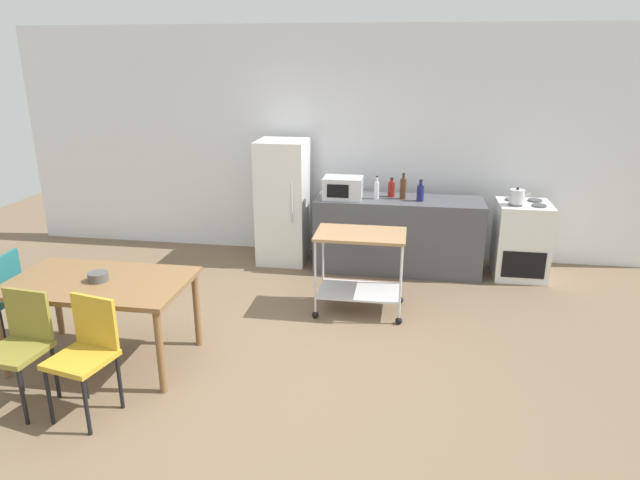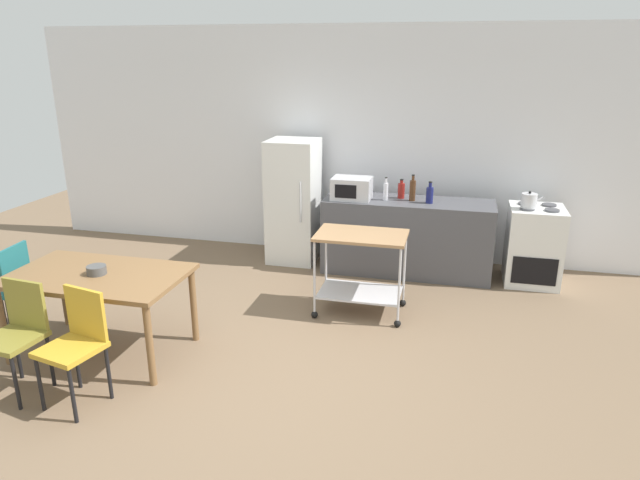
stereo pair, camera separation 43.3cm
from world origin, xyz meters
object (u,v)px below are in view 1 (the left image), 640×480
(chair_olive, at_px, (21,342))
(bottle_soda, at_px, (377,190))
(kitchen_cart, at_px, (360,259))
(bottle_hot_sauce, at_px, (420,192))
(stove_oven, at_px, (521,240))
(bottle_vinegar, at_px, (403,188))
(bottle_wine, at_px, (391,189))
(dining_table, at_px, (99,289))
(chair_mustard, at_px, (87,349))
(microwave, at_px, (343,188))
(kettle, at_px, (517,197))
(fruit_bowl, at_px, (98,277))
(refrigerator, at_px, (283,202))

(chair_olive, bearing_deg, bottle_soda, 59.05)
(kitchen_cart, height_order, bottle_hot_sauce, bottle_hot_sauce)
(stove_oven, distance_m, kitchen_cart, 2.21)
(chair_olive, relative_size, bottle_vinegar, 2.86)
(chair_olive, xyz_separation_m, bottle_wine, (2.58, 3.39, 0.48))
(dining_table, bearing_deg, chair_mustard, -68.22)
(microwave, height_order, bottle_soda, bottle_soda)
(stove_oven, height_order, bottle_hot_sauce, bottle_hot_sauce)
(dining_table, height_order, kettle, kettle)
(fruit_bowl, bearing_deg, bottle_vinegar, 46.98)
(microwave, relative_size, bottle_wine, 1.98)
(dining_table, height_order, bottle_wine, bottle_wine)
(chair_mustard, bearing_deg, fruit_bowl, 123.53)
(stove_oven, bearing_deg, refrigerator, 178.40)
(stove_oven, distance_m, bottle_vinegar, 1.53)
(chair_olive, xyz_separation_m, kitchen_cart, (2.34, 2.03, 0.05))
(kitchen_cart, bearing_deg, stove_oven, 35.46)
(bottle_soda, relative_size, bottle_wine, 1.19)
(kitchen_cart, height_order, kettle, kettle)
(chair_olive, distance_m, refrigerator, 3.62)
(chair_olive, height_order, kettle, kettle)
(dining_table, distance_m, bottle_vinegar, 3.61)
(dining_table, relative_size, bottle_wine, 6.46)
(bottle_hot_sauce, bearing_deg, chair_olive, -132.17)
(chair_mustard, relative_size, microwave, 1.93)
(fruit_bowl, bearing_deg, refrigerator, 70.54)
(microwave, bearing_deg, stove_oven, 3.02)
(dining_table, bearing_deg, refrigerator, 70.25)
(chair_mustard, xyz_separation_m, stove_oven, (3.59, 3.34, -0.07))
(fruit_bowl, bearing_deg, chair_mustard, -68.76)
(bottle_soda, distance_m, kettle, 1.60)
(bottle_vinegar, distance_m, bottle_hot_sauce, 0.22)
(microwave, relative_size, bottle_soda, 1.67)
(stove_oven, bearing_deg, microwave, -176.98)
(microwave, xyz_separation_m, bottle_vinegar, (0.71, 0.10, -0.00))
(stove_oven, xyz_separation_m, microwave, (-2.12, -0.11, 0.58))
(bottle_hot_sauce, bearing_deg, bottle_vinegar, 161.61)
(dining_table, bearing_deg, microwave, 55.14)
(chair_olive, xyz_separation_m, microwave, (2.01, 3.20, 0.51))
(chair_mustard, height_order, kitchen_cart, chair_mustard)
(stove_oven, bearing_deg, kettle, -140.33)
(refrigerator, height_order, bottle_soda, refrigerator)
(chair_olive, height_order, bottle_soda, bottle_soda)
(refrigerator, relative_size, microwave, 3.37)
(stove_oven, distance_m, bottle_wine, 1.65)
(refrigerator, bearing_deg, bottle_soda, -6.88)
(refrigerator, height_order, fruit_bowl, refrigerator)
(bottle_hot_sauce, xyz_separation_m, fruit_bowl, (-2.65, -2.56, -0.21))
(chair_mustard, bearing_deg, bottle_wine, 71.45)
(bottle_vinegar, height_order, fruit_bowl, bottle_vinegar)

